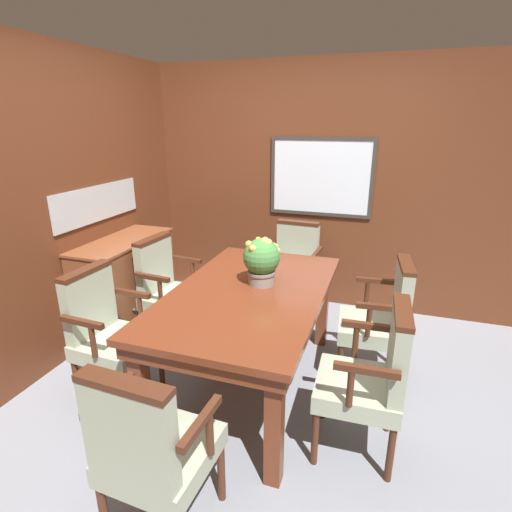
% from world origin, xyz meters
% --- Properties ---
extents(ground_plane, '(14.00, 14.00, 0.00)m').
position_xyz_m(ground_plane, '(0.00, 0.00, 0.00)').
color(ground_plane, gray).
extents(wall_back, '(7.20, 0.08, 2.45)m').
position_xyz_m(wall_back, '(0.00, 1.79, 1.23)').
color(wall_back, '#5B2D19').
rests_on(wall_back, ground_plane).
extents(wall_left, '(0.08, 7.20, 2.45)m').
position_xyz_m(wall_left, '(-1.63, 0.00, 1.22)').
color(wall_left, '#5B2D19').
rests_on(wall_left, ground_plane).
extents(dining_table, '(1.02, 1.72, 0.77)m').
position_xyz_m(dining_table, '(-0.05, 0.13, 0.67)').
color(dining_table, maroon).
rests_on(dining_table, ground_plane).
extents(chair_head_far, '(0.53, 0.50, 0.95)m').
position_xyz_m(chair_head_far, '(-0.02, 1.35, 0.52)').
color(chair_head_far, '#472314').
rests_on(chair_head_far, ground_plane).
extents(chair_head_near, '(0.52, 0.49, 0.95)m').
position_xyz_m(chair_head_near, '(-0.08, -1.09, 0.52)').
color(chair_head_near, '#472314').
rests_on(chair_head_near, ground_plane).
extents(chair_right_near, '(0.49, 0.52, 0.95)m').
position_xyz_m(chair_right_near, '(0.82, -0.23, 0.52)').
color(chair_right_near, '#472314').
rests_on(chair_right_near, ground_plane).
extents(chair_right_far, '(0.51, 0.53, 0.95)m').
position_xyz_m(chair_right_far, '(0.85, 0.53, 0.52)').
color(chair_right_far, '#472314').
rests_on(chair_right_far, ground_plane).
extents(chair_left_near, '(0.49, 0.52, 0.95)m').
position_xyz_m(chair_left_near, '(-0.94, -0.28, 0.52)').
color(chair_left_near, '#472314').
rests_on(chair_left_near, ground_plane).
extents(chair_left_far, '(0.51, 0.54, 0.95)m').
position_xyz_m(chair_left_far, '(-0.93, 0.51, 0.52)').
color(chair_left_far, '#472314').
rests_on(chair_left_far, ground_plane).
extents(potted_plant, '(0.26, 0.28, 0.35)m').
position_xyz_m(potted_plant, '(-0.00, 0.26, 0.95)').
color(potted_plant, gray).
rests_on(potted_plant, dining_table).
extents(sideboard_cabinet, '(0.45, 1.02, 0.89)m').
position_xyz_m(sideboard_cabinet, '(-1.38, 0.56, 0.44)').
color(sideboard_cabinet, brown).
rests_on(sideboard_cabinet, ground_plane).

